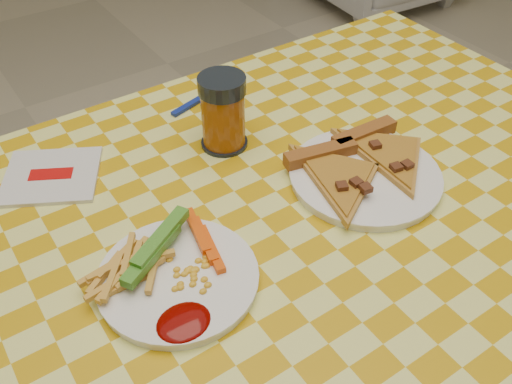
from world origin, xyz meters
TOP-DOWN VIEW (x-y plane):
  - table at (0.00, 0.00)m, footprint 1.28×0.88m
  - plate_left at (-0.15, -0.00)m, footprint 0.22×0.22m
  - plate_right at (0.18, 0.02)m, footprint 0.23×0.23m
  - fries_veggies at (-0.16, 0.01)m, footprint 0.20×0.18m
  - pizza_slices at (0.18, 0.03)m, footprint 0.27×0.25m
  - drink_glass at (0.05, 0.21)m, footprint 0.08×0.08m
  - napkin at (-0.21, 0.29)m, footprint 0.18×0.18m
  - fork at (0.09, 0.35)m, footprint 0.14×0.05m

SIDE VIEW (x-z plane):
  - table at x=0.00m, z-range 0.30..1.06m
  - napkin at x=-0.21m, z-range 0.76..0.76m
  - fork at x=0.09m, z-range 0.76..0.76m
  - plate_left at x=-0.15m, z-range 0.76..0.77m
  - plate_right at x=0.18m, z-range 0.76..0.77m
  - pizza_slices at x=0.18m, z-range 0.76..0.79m
  - fries_veggies at x=-0.16m, z-range 0.76..0.80m
  - drink_glass at x=0.05m, z-range 0.75..0.88m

